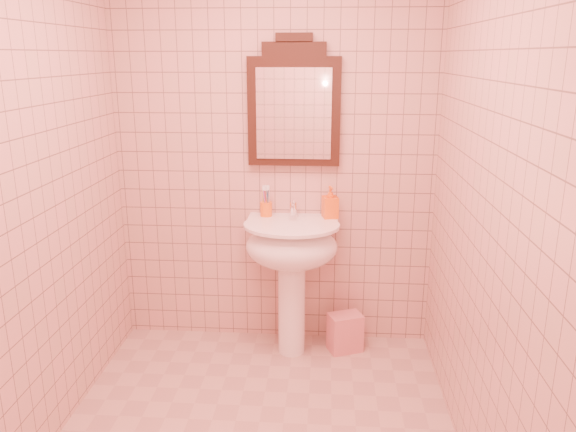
# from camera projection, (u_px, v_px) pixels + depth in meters

# --- Properties ---
(back_wall) EXTENTS (2.00, 0.02, 2.50)m
(back_wall) POSITION_uv_depth(u_px,v_px,m) (275.00, 153.00, 3.50)
(back_wall) COLOR tan
(back_wall) RESTS_ON floor
(pedestal_sink) EXTENTS (0.58, 0.58, 0.86)m
(pedestal_sink) POSITION_uv_depth(u_px,v_px,m) (292.00, 255.00, 3.43)
(pedestal_sink) COLOR white
(pedestal_sink) RESTS_ON floor
(faucet) EXTENTS (0.04, 0.16, 0.11)m
(faucet) POSITION_uv_depth(u_px,v_px,m) (293.00, 208.00, 3.49)
(faucet) COLOR white
(faucet) RESTS_ON pedestal_sink
(mirror) EXTENTS (0.56, 0.06, 0.78)m
(mirror) POSITION_uv_depth(u_px,v_px,m) (294.00, 106.00, 3.38)
(mirror) COLOR black
(mirror) RESTS_ON back_wall
(toothbrush_cup) EXTENTS (0.07, 0.07, 0.17)m
(toothbrush_cup) POSITION_uv_depth(u_px,v_px,m) (266.00, 209.00, 3.51)
(toothbrush_cup) COLOR orange
(toothbrush_cup) RESTS_ON pedestal_sink
(soap_dispenser) EXTENTS (0.11, 0.11, 0.20)m
(soap_dispenser) POSITION_uv_depth(u_px,v_px,m) (330.00, 202.00, 3.47)
(soap_dispenser) COLOR orange
(soap_dispenser) RESTS_ON pedestal_sink
(towel) EXTENTS (0.24, 0.20, 0.25)m
(towel) POSITION_uv_depth(u_px,v_px,m) (345.00, 332.00, 3.60)
(towel) COLOR #DC8781
(towel) RESTS_ON floor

